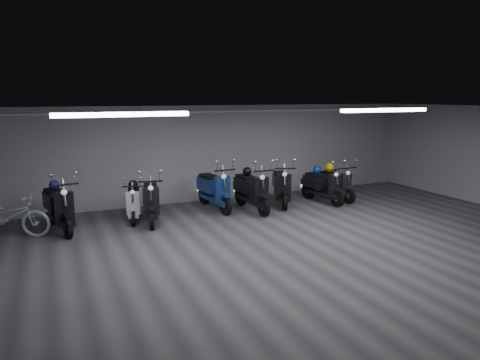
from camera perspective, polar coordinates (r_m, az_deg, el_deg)
name	(u,v)px	position (r m, az deg, el deg)	size (l,w,h in m)	color
floor	(293,254)	(8.78, 6.97, -9.61)	(14.00, 10.00, 0.01)	#39393B
ceiling	(297,110)	(8.23, 7.42, 9.03)	(14.00, 10.00, 0.01)	gray
back_wall	(207,153)	(12.88, -4.36, 3.48)	(14.00, 0.01, 2.80)	gray
fluor_strip_left	(123,114)	(8.14, -15.09, 8.27)	(2.40, 0.18, 0.08)	white
fluor_strip_right	(385,110)	(10.84, 18.43, 8.67)	(2.40, 0.18, 0.08)	white
conduit	(207,112)	(12.70, -4.31, 8.90)	(0.05, 0.05, 13.60)	white
scooter_1	(58,200)	(10.77, -22.69, -2.39)	(0.66, 1.99, 1.48)	black
scooter_2	(133,197)	(11.17, -13.78, -2.15)	(0.54, 1.61, 1.20)	silver
scooter_3	(151,194)	(10.87, -11.61, -1.81)	(0.63, 1.90, 1.41)	black
scooter_4	(214,183)	(11.85, -3.41, -0.41)	(0.66, 1.98, 1.47)	navy
scooter_5	(252,184)	(11.71, 1.55, -0.51)	(0.66, 1.99, 1.48)	black
scooter_7	(282,180)	(12.44, 5.46, -0.02)	(0.64, 1.92, 1.43)	black
scooter_8	(323,180)	(12.83, 10.76, -0.05)	(0.59, 1.78, 1.33)	black
scooter_9	(335,179)	(13.27, 12.36, 0.19)	(0.58, 1.75, 1.30)	black
bicycle	(7,212)	(10.79, -28.19, -3.71)	(0.63, 1.79, 1.16)	white
helmet_0	(330,167)	(13.39, 11.70, 1.62)	(0.29, 0.29, 0.29)	#F6AE0E
helmet_1	(133,185)	(11.33, -13.81, -0.60)	(0.24, 0.24, 0.24)	black
helmet_2	(54,185)	(10.97, -23.14, -0.62)	(0.24, 0.24, 0.24)	#1F0C84
helmet_3	(247,171)	(11.89, 0.93, 1.13)	(0.24, 0.24, 0.24)	black
helmet_4	(317,170)	(12.95, 10.04, 1.34)	(0.24, 0.24, 0.24)	navy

